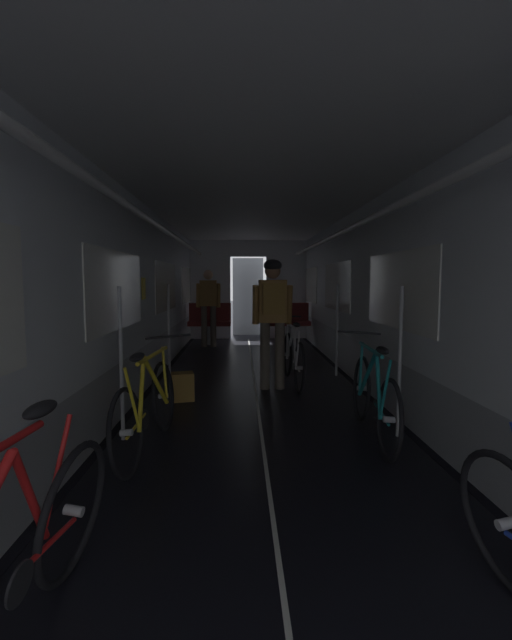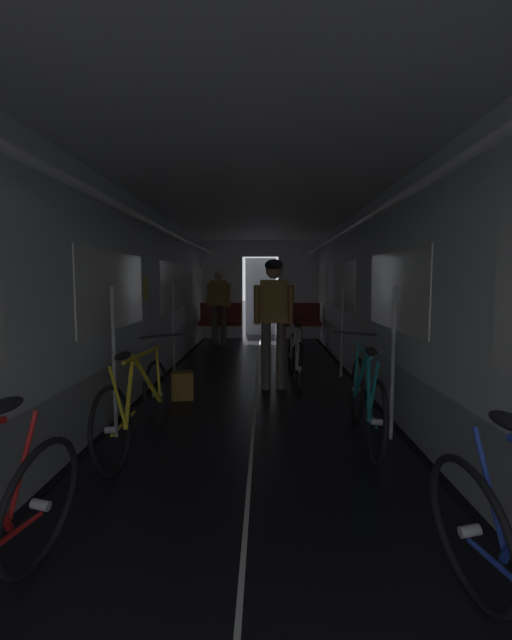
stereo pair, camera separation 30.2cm
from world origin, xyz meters
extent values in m
plane|color=black|center=(0.00, 0.00, 0.00)|extent=(60.00, 60.00, 0.00)
cube|color=black|center=(-1.41, 3.25, 0.00)|extent=(0.08, 11.50, 0.01)
cube|color=black|center=(1.41, 3.25, 0.00)|extent=(0.08, 11.50, 0.01)
cube|color=beige|center=(0.00, 3.25, 0.00)|extent=(0.03, 11.27, 0.00)
cube|color=#9EA0A5|center=(-1.51, 3.25, 0.30)|extent=(0.12, 11.50, 0.60)
cube|color=silver|center=(-1.51, 3.25, 1.53)|extent=(0.12, 11.50, 1.85)
cube|color=white|center=(-1.45, 2.67, 1.35)|extent=(0.02, 1.90, 0.80)
cube|color=white|center=(-1.45, 5.55, 1.35)|extent=(0.02, 1.90, 0.80)
cube|color=white|center=(-1.45, 8.42, 1.35)|extent=(0.02, 1.90, 0.80)
cube|color=yellow|center=(-1.45, 3.85, 1.35)|extent=(0.01, 0.20, 0.28)
cylinder|color=white|center=(-1.17, 3.25, 2.10)|extent=(0.07, 11.04, 0.07)
cylinder|color=#B7BABF|center=(-1.27, 2.10, 0.70)|extent=(0.04, 0.04, 1.40)
cylinder|color=#B7BABF|center=(-1.27, 4.70, 0.70)|extent=(0.04, 0.04, 1.40)
cube|color=#9EA0A5|center=(1.51, 3.25, 0.30)|extent=(0.12, 11.50, 0.60)
cube|color=silver|center=(1.51, 3.25, 1.53)|extent=(0.12, 11.50, 1.85)
cube|color=white|center=(1.45, 2.67, 1.35)|extent=(0.02, 1.90, 0.80)
cube|color=white|center=(1.45, 5.55, 1.35)|extent=(0.02, 1.90, 0.80)
cube|color=white|center=(1.45, 8.42, 1.35)|extent=(0.02, 1.90, 0.80)
cube|color=yellow|center=(1.45, 3.00, 1.35)|extent=(0.01, 0.20, 0.28)
cylinder|color=white|center=(1.17, 3.25, 2.10)|extent=(0.07, 11.04, 0.07)
cylinder|color=#B7BABF|center=(1.27, 2.10, 0.70)|extent=(0.04, 0.04, 1.40)
cylinder|color=#B7BABF|center=(1.27, 4.70, 0.70)|extent=(0.04, 0.04, 1.40)
cube|color=silver|center=(-0.95, 9.06, 1.23)|extent=(1.00, 0.12, 2.45)
cube|color=silver|center=(0.95, 9.06, 1.23)|extent=(1.00, 0.12, 2.45)
cube|color=silver|center=(0.00, 9.06, 2.25)|extent=(0.90, 0.12, 0.40)
cube|color=#4C4F54|center=(0.00, 9.76, 1.03)|extent=(0.81, 0.04, 2.05)
cube|color=white|center=(0.00, 3.25, 2.51)|extent=(3.14, 11.62, 0.12)
cylinder|color=gray|center=(-0.90, 8.00, 0.22)|extent=(0.12, 0.12, 0.44)
cube|color=maroon|center=(-0.90, 8.00, 0.49)|extent=(0.96, 0.44, 0.10)
cube|color=maroon|center=(-0.90, 8.19, 0.74)|extent=(0.96, 0.08, 0.40)
torus|color=gray|center=(-1.33, 8.22, 0.94)|extent=(0.14, 0.14, 0.02)
cylinder|color=gray|center=(0.90, 8.00, 0.22)|extent=(0.12, 0.12, 0.44)
cube|color=maroon|center=(0.90, 8.00, 0.49)|extent=(0.96, 0.44, 0.10)
cube|color=maroon|center=(0.90, 8.19, 0.74)|extent=(0.96, 0.08, 0.40)
torus|color=gray|center=(0.47, 8.22, 0.94)|extent=(0.14, 0.14, 0.02)
torus|color=black|center=(1.03, 0.08, 0.33)|extent=(0.20, 0.68, 0.67)
cylinder|color=#B2B2B7|center=(1.03, 0.08, 0.33)|extent=(0.10, 0.06, 0.06)
torus|color=black|center=(1.00, 1.57, 0.33)|extent=(0.12, 0.67, 0.67)
cylinder|color=#B2B2B7|center=(1.00, 1.57, 0.33)|extent=(0.10, 0.06, 0.06)
torus|color=black|center=(1.06, 2.59, 0.33)|extent=(0.12, 0.67, 0.67)
cylinder|color=#B2B2B7|center=(1.06, 2.59, 0.33)|extent=(0.10, 0.06, 0.06)
cylinder|color=teal|center=(1.03, 2.28, 0.55)|extent=(0.05, 0.54, 0.56)
cylinder|color=teal|center=(1.00, 1.87, 0.55)|extent=(0.09, 0.34, 0.55)
cylinder|color=teal|center=(1.00, 2.12, 0.82)|extent=(0.09, 0.82, 0.04)
cylinder|color=teal|center=(0.99, 1.64, 0.58)|extent=(0.05, 0.17, 0.49)
cylinder|color=teal|center=(1.01, 1.80, 0.31)|extent=(0.06, 0.45, 0.07)
cylinder|color=teal|center=(1.04, 2.56, 0.58)|extent=(0.06, 0.09, 0.49)
cylinder|color=black|center=(1.03, 2.02, 0.29)|extent=(0.03, 0.17, 0.17)
ellipsoid|color=black|center=(0.97, 1.69, 0.88)|extent=(0.11, 0.25, 0.07)
cylinder|color=black|center=(1.02, 2.58, 0.92)|extent=(0.44, 0.05, 0.05)
torus|color=black|center=(-1.04, 1.35, 0.33)|extent=(0.16, 0.68, 0.67)
cylinder|color=#B2B2B7|center=(-1.04, 1.35, 0.33)|extent=(0.10, 0.06, 0.06)
torus|color=black|center=(-0.95, 2.36, 0.33)|extent=(0.16, 0.68, 0.67)
cylinder|color=#B2B2B7|center=(-0.95, 2.36, 0.33)|extent=(0.10, 0.06, 0.06)
cylinder|color=yellow|center=(-0.95, 2.05, 0.55)|extent=(0.14, 0.54, 0.56)
cylinder|color=yellow|center=(-0.99, 1.64, 0.55)|extent=(0.06, 0.35, 0.55)
cylinder|color=yellow|center=(-0.94, 1.89, 0.82)|extent=(0.11, 0.82, 0.04)
cylinder|color=yellow|center=(-1.01, 1.41, 0.57)|extent=(0.08, 0.16, 0.49)
cylinder|color=yellow|center=(-1.02, 1.57, 0.31)|extent=(0.06, 0.45, 0.07)
cylinder|color=yellow|center=(-0.92, 2.33, 0.57)|extent=(0.07, 0.09, 0.49)
cylinder|color=black|center=(-1.00, 1.80, 0.29)|extent=(0.04, 0.17, 0.17)
ellipsoid|color=black|center=(-0.97, 1.46, 0.88)|extent=(0.12, 0.25, 0.07)
cylinder|color=black|center=(-0.89, 2.35, 0.92)|extent=(0.44, 0.06, 0.07)
torus|color=black|center=(-1.01, 0.27, 0.33)|extent=(0.19, 0.68, 0.67)
cylinder|color=#B2B2B7|center=(-1.01, 0.27, 0.33)|extent=(0.10, 0.06, 0.06)
cylinder|color=red|center=(-1.06, -0.02, 0.55)|extent=(0.08, 0.35, 0.55)
cylinder|color=red|center=(-1.05, 0.20, 0.57)|extent=(0.10, 0.16, 0.49)
cylinder|color=red|center=(-1.03, 0.04, 0.31)|extent=(0.06, 0.45, 0.07)
cylinder|color=black|center=(-1.04, -0.18, 0.29)|extent=(0.05, 0.17, 0.17)
ellipsoid|color=black|center=(-1.09, 0.15, 0.87)|extent=(0.12, 0.25, 0.07)
cylinder|color=brown|center=(0.13, 3.92, 0.45)|extent=(0.13, 0.13, 0.90)
cylinder|color=brown|center=(0.33, 3.92, 0.45)|extent=(0.13, 0.13, 0.90)
cube|color=olive|center=(0.23, 3.92, 1.18)|extent=(0.36, 0.22, 0.56)
cylinder|color=olive|center=(0.01, 3.94, 1.13)|extent=(0.09, 0.20, 0.53)
cylinder|color=olive|center=(0.45, 3.94, 1.13)|extent=(0.09, 0.20, 0.53)
sphere|color=#9E7051|center=(0.23, 3.92, 1.58)|extent=(0.21, 0.21, 0.21)
ellipsoid|color=black|center=(0.23, 3.92, 1.65)|extent=(0.24, 0.28, 0.16)
cube|color=olive|center=(0.23, 3.75, 1.22)|extent=(0.28, 0.16, 0.40)
torus|color=black|center=(0.56, 3.66, 0.33)|extent=(0.09, 0.67, 0.67)
cylinder|color=#B2B2B7|center=(0.56, 3.66, 0.33)|extent=(0.09, 0.05, 0.05)
torus|color=black|center=(0.52, 4.68, 0.33)|extent=(0.09, 0.67, 0.67)
cylinder|color=#B2B2B7|center=(0.52, 4.68, 0.33)|extent=(0.09, 0.05, 0.05)
cylinder|color=silver|center=(0.52, 4.36, 0.55)|extent=(0.08, 0.54, 0.56)
cylinder|color=silver|center=(0.54, 3.95, 0.55)|extent=(0.04, 0.34, 0.55)
cylinder|color=silver|center=(0.52, 4.21, 0.82)|extent=(0.07, 0.82, 0.04)
cylinder|color=silver|center=(0.55, 3.73, 0.58)|extent=(0.05, 0.16, 0.49)
cylinder|color=silver|center=(0.55, 3.89, 0.31)|extent=(0.04, 0.45, 0.07)
cylinder|color=silver|center=(0.51, 4.65, 0.58)|extent=(0.04, 0.09, 0.49)
cylinder|color=black|center=(0.54, 4.11, 0.29)|extent=(0.03, 0.17, 0.17)
ellipsoid|color=black|center=(0.53, 3.78, 0.88)|extent=(0.10, 0.24, 0.06)
cylinder|color=black|center=(0.49, 4.67, 0.92)|extent=(0.44, 0.04, 0.04)
cylinder|color=brown|center=(-0.80, 7.70, 0.45)|extent=(0.13, 0.13, 0.90)
cylinder|color=brown|center=(-1.00, 7.70, 0.45)|extent=(0.13, 0.13, 0.90)
cube|color=olive|center=(-0.90, 7.70, 1.18)|extent=(0.36, 0.22, 0.56)
cylinder|color=olive|center=(-0.68, 7.68, 1.13)|extent=(0.09, 0.20, 0.53)
cylinder|color=olive|center=(-1.12, 7.68, 1.13)|extent=(0.09, 0.20, 0.53)
sphere|color=tan|center=(-0.90, 7.70, 1.58)|extent=(0.21, 0.21, 0.21)
cube|color=olive|center=(-0.90, 3.39, 0.17)|extent=(0.30, 0.26, 0.34)
camera|label=1|loc=(-0.19, -1.77, 1.45)|focal=24.22mm
camera|label=2|loc=(0.11, -1.77, 1.45)|focal=24.22mm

